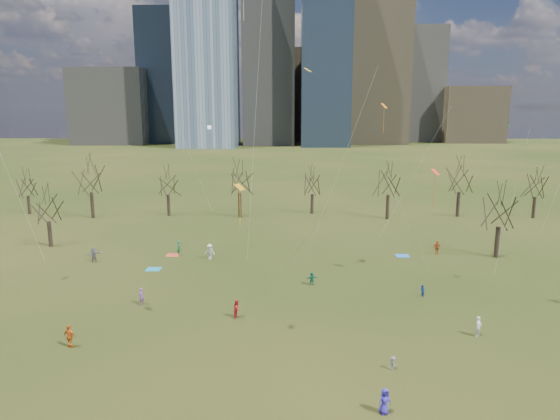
{
  "coord_description": "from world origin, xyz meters",
  "views": [
    {
      "loc": [
        0.76,
        -40.19,
        17.78
      ],
      "look_at": [
        0.0,
        12.0,
        7.0
      ],
      "focal_mm": 32.0,
      "sensor_mm": 36.0,
      "label": 1
    }
  ],
  "objects_px": {
    "blanket_teal": "(153,269)",
    "person_4": "(70,336)",
    "blanket_navy": "(402,256)",
    "person_2": "(237,309)",
    "blanket_crimson": "(173,255)",
    "person_1": "(478,326)",
    "person_0": "(385,401)"
  },
  "relations": [
    {
      "from": "blanket_teal",
      "to": "blanket_crimson",
      "type": "bearing_deg",
      "value": 80.05
    },
    {
      "from": "blanket_navy",
      "to": "person_4",
      "type": "distance_m",
      "value": 38.81
    },
    {
      "from": "person_0",
      "to": "person_1",
      "type": "distance_m",
      "value": 13.92
    },
    {
      "from": "blanket_teal",
      "to": "person_1",
      "type": "relative_size",
      "value": 0.96
    },
    {
      "from": "person_1",
      "to": "person_4",
      "type": "bearing_deg",
      "value": 142.18
    },
    {
      "from": "person_2",
      "to": "person_4",
      "type": "distance_m",
      "value": 13.3
    },
    {
      "from": "blanket_teal",
      "to": "person_0",
      "type": "xyz_separation_m",
      "value": [
        20.72,
        -26.54,
        0.8
      ]
    },
    {
      "from": "blanket_crimson",
      "to": "person_0",
      "type": "relative_size",
      "value": 0.98
    },
    {
      "from": "blanket_teal",
      "to": "person_4",
      "type": "relative_size",
      "value": 0.89
    },
    {
      "from": "person_2",
      "to": "person_4",
      "type": "bearing_deg",
      "value": 131.39
    },
    {
      "from": "person_2",
      "to": "person_4",
      "type": "height_order",
      "value": "person_4"
    },
    {
      "from": "person_2",
      "to": "person_0",
      "type": "bearing_deg",
      "value": -127.28
    },
    {
      "from": "person_0",
      "to": "person_4",
      "type": "distance_m",
      "value": 23.49
    },
    {
      "from": "blanket_teal",
      "to": "person_4",
      "type": "xyz_separation_m",
      "value": [
        -1.37,
        -18.56,
        0.89
      ]
    },
    {
      "from": "blanket_navy",
      "to": "blanket_crimson",
      "type": "distance_m",
      "value": 28.07
    },
    {
      "from": "person_4",
      "to": "blanket_navy",
      "type": "bearing_deg",
      "value": -123.3
    },
    {
      "from": "blanket_teal",
      "to": "person_1",
      "type": "xyz_separation_m",
      "value": [
        30.08,
        -16.23,
        0.82
      ]
    },
    {
      "from": "blanket_navy",
      "to": "person_0",
      "type": "bearing_deg",
      "value": -104.53
    },
    {
      "from": "blanket_crimson",
      "to": "person_1",
      "type": "bearing_deg",
      "value": -36.75
    },
    {
      "from": "blanket_crimson",
      "to": "person_1",
      "type": "distance_m",
      "value": 36.34
    },
    {
      "from": "blanket_navy",
      "to": "person_0",
      "type": "relative_size",
      "value": 0.98
    },
    {
      "from": "person_1",
      "to": "person_2",
      "type": "bearing_deg",
      "value": 128.26
    },
    {
      "from": "blanket_navy",
      "to": "person_1",
      "type": "bearing_deg",
      "value": -87.27
    },
    {
      "from": "blanket_teal",
      "to": "blanket_navy",
      "type": "height_order",
      "value": "same"
    },
    {
      "from": "blanket_teal",
      "to": "person_4",
      "type": "distance_m",
      "value": 18.63
    },
    {
      "from": "person_0",
      "to": "person_2",
      "type": "height_order",
      "value": "person_0"
    },
    {
      "from": "blanket_navy",
      "to": "person_1",
      "type": "height_order",
      "value": "person_1"
    },
    {
      "from": "blanket_navy",
      "to": "person_4",
      "type": "bearing_deg",
      "value": -141.59
    },
    {
      "from": "blanket_teal",
      "to": "person_1",
      "type": "distance_m",
      "value": 34.19
    },
    {
      "from": "person_1",
      "to": "person_4",
      "type": "distance_m",
      "value": 31.53
    },
    {
      "from": "blanket_crimson",
      "to": "person_4",
      "type": "height_order",
      "value": "person_4"
    },
    {
      "from": "person_0",
      "to": "person_4",
      "type": "xyz_separation_m",
      "value": [
        -22.09,
        7.98,
        0.09
      ]
    }
  ]
}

